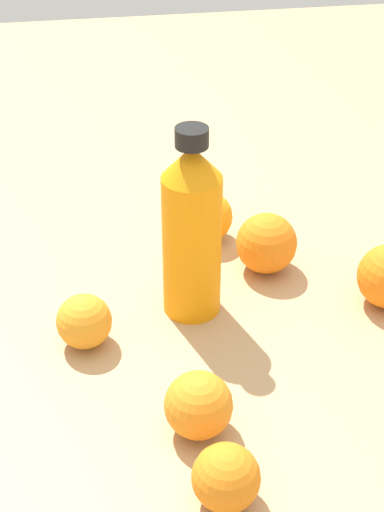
% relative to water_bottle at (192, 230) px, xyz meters
% --- Properties ---
extents(ground_plane, '(2.40, 2.40, 0.00)m').
position_rel_water_bottle_xyz_m(ground_plane, '(0.04, 0.00, -0.12)').
color(ground_plane, tan).
extents(water_bottle, '(0.07, 0.07, 0.25)m').
position_rel_water_bottle_xyz_m(water_bottle, '(0.00, 0.00, 0.00)').
color(water_bottle, orange).
rests_on(water_bottle, ground_plane).
extents(orange_1, '(0.07, 0.07, 0.07)m').
position_rel_water_bottle_xyz_m(orange_1, '(-0.02, -0.30, -0.08)').
color(orange_1, orange).
rests_on(orange_1, ground_plane).
extents(orange_2, '(0.07, 0.07, 0.07)m').
position_rel_water_bottle_xyz_m(orange_2, '(-0.14, -0.05, -0.08)').
color(orange_2, orange).
rests_on(orange_2, ground_plane).
extents(orange_3, '(0.07, 0.07, 0.07)m').
position_rel_water_bottle_xyz_m(orange_3, '(-0.03, -0.21, -0.08)').
color(orange_3, orange).
rests_on(orange_3, ground_plane).
extents(orange_4, '(0.07, 0.07, 0.07)m').
position_rel_water_bottle_xyz_m(orange_4, '(0.05, 0.16, -0.08)').
color(orange_4, orange).
rests_on(orange_4, ground_plane).
extents(orange_5, '(0.08, 0.08, 0.08)m').
position_rel_water_bottle_xyz_m(orange_5, '(0.11, 0.07, -0.08)').
color(orange_5, orange).
rests_on(orange_5, ground_plane).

